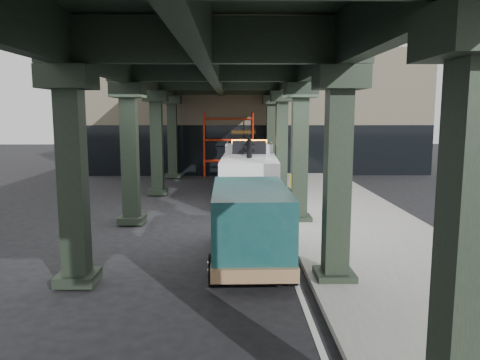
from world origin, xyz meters
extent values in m
plane|color=black|center=(0.00, 0.00, 0.00)|extent=(90.00, 90.00, 0.00)
cube|color=gray|center=(4.50, 2.00, 0.07)|extent=(5.00, 40.00, 0.15)
cube|color=silver|center=(1.70, 2.00, 0.01)|extent=(0.12, 38.00, 0.01)
cube|color=black|center=(2.60, -10.00, 2.50)|extent=(0.55, 0.55, 5.00)
cube|color=black|center=(2.60, -4.00, 2.50)|extent=(0.55, 0.55, 5.00)
cube|color=black|center=(2.60, -4.00, 4.75)|extent=(1.10, 1.10, 0.50)
cube|color=black|center=(2.60, -4.00, 0.18)|extent=(0.90, 0.90, 0.24)
cube|color=black|center=(2.60, 2.00, 2.50)|extent=(0.55, 0.55, 5.00)
cube|color=black|center=(2.60, 2.00, 4.75)|extent=(1.10, 1.10, 0.50)
cube|color=black|center=(2.60, 2.00, 0.18)|extent=(0.90, 0.90, 0.24)
cube|color=black|center=(2.60, 8.00, 2.50)|extent=(0.55, 0.55, 5.00)
cube|color=black|center=(2.60, 8.00, 4.75)|extent=(1.10, 1.10, 0.50)
cube|color=black|center=(2.60, 8.00, 0.18)|extent=(0.90, 0.90, 0.24)
cube|color=black|center=(2.60, 14.00, 2.50)|extent=(0.55, 0.55, 5.00)
cube|color=black|center=(2.60, 14.00, 4.75)|extent=(1.10, 1.10, 0.50)
cube|color=black|center=(2.60, 14.00, 0.18)|extent=(0.90, 0.90, 0.24)
cube|color=black|center=(-3.40, -4.00, 2.50)|extent=(0.55, 0.55, 5.00)
cube|color=black|center=(-3.40, -4.00, 4.75)|extent=(1.10, 1.10, 0.50)
cube|color=black|center=(-3.40, -4.00, 0.18)|extent=(0.90, 0.90, 0.24)
cube|color=black|center=(-3.40, 2.00, 2.50)|extent=(0.55, 0.55, 5.00)
cube|color=black|center=(-3.40, 2.00, 4.75)|extent=(1.10, 1.10, 0.50)
cube|color=black|center=(-3.40, 2.00, 0.18)|extent=(0.90, 0.90, 0.24)
cube|color=black|center=(-3.40, 8.00, 2.50)|extent=(0.55, 0.55, 5.00)
cube|color=black|center=(-3.40, 8.00, 4.75)|extent=(1.10, 1.10, 0.50)
cube|color=black|center=(-3.40, 8.00, 0.18)|extent=(0.90, 0.90, 0.24)
cube|color=black|center=(-3.40, 14.00, 2.50)|extent=(0.55, 0.55, 5.00)
cube|color=black|center=(-3.40, 14.00, 4.75)|extent=(1.10, 1.10, 0.50)
cube|color=black|center=(-3.40, 14.00, 0.18)|extent=(0.90, 0.90, 0.24)
cube|color=black|center=(2.60, 2.00, 5.55)|extent=(0.35, 32.00, 1.10)
cube|color=black|center=(-3.40, 2.00, 5.55)|extent=(0.35, 32.00, 1.10)
cube|color=black|center=(-0.40, 2.00, 5.55)|extent=(0.35, 32.00, 1.10)
cube|color=black|center=(-0.40, 2.00, 6.25)|extent=(7.40, 32.00, 0.30)
cube|color=#C6B793|center=(2.00, 20.00, 4.00)|extent=(22.00, 10.00, 8.00)
cylinder|color=red|center=(-1.50, 14.90, 2.00)|extent=(0.08, 0.08, 4.00)
cylinder|color=red|center=(-1.50, 14.10, 2.00)|extent=(0.08, 0.08, 4.00)
cylinder|color=red|center=(1.50, 14.90, 2.00)|extent=(0.08, 0.08, 4.00)
cylinder|color=red|center=(1.50, 14.10, 2.00)|extent=(0.08, 0.08, 4.00)
cylinder|color=red|center=(0.00, 14.90, 1.00)|extent=(3.00, 0.08, 0.08)
cylinder|color=red|center=(0.00, 14.90, 2.30)|extent=(3.00, 0.08, 0.08)
cylinder|color=red|center=(0.00, 14.90, 3.60)|extent=(3.00, 0.08, 0.08)
cube|color=black|center=(1.00, 6.89, 0.70)|extent=(1.28, 7.51, 0.25)
cube|color=silver|center=(1.10, 9.43, 1.54)|extent=(2.43, 2.48, 1.79)
cube|color=silver|center=(1.13, 10.48, 1.05)|extent=(2.37, 0.79, 0.90)
cube|color=black|center=(1.10, 9.68, 2.04)|extent=(2.24, 1.38, 0.85)
cube|color=silver|center=(0.96, 5.75, 1.35)|extent=(2.58, 5.07, 1.40)
cube|color=orange|center=(1.09, 9.23, 2.54)|extent=(1.80, 0.35, 0.16)
cube|color=black|center=(1.03, 7.74, 2.34)|extent=(1.62, 0.66, 0.60)
cylinder|color=black|center=(0.96, 5.95, 2.09)|extent=(0.37, 3.49, 1.34)
cube|color=black|center=(0.86, 3.21, 0.35)|extent=(0.35, 1.41, 0.18)
cube|color=black|center=(0.84, 2.51, 0.30)|extent=(1.60, 0.31, 0.18)
cylinder|color=black|center=(0.01, 9.77, 0.55)|extent=(0.39, 1.11, 1.10)
cylinder|color=silver|center=(0.01, 9.77, 0.55)|extent=(0.41, 0.62, 0.60)
cylinder|color=black|center=(2.20, 9.69, 0.55)|extent=(0.39, 1.11, 1.10)
cylinder|color=silver|center=(2.20, 9.69, 0.55)|extent=(0.41, 0.62, 0.60)
cylinder|color=black|center=(-0.11, 6.49, 0.55)|extent=(0.39, 1.11, 1.10)
cylinder|color=silver|center=(-0.11, 6.49, 0.55)|extent=(0.41, 0.62, 0.60)
cylinder|color=black|center=(2.08, 6.40, 0.55)|extent=(0.39, 1.11, 1.10)
cylinder|color=silver|center=(2.08, 6.40, 0.55)|extent=(0.41, 0.62, 0.60)
cylinder|color=black|center=(-0.16, 5.19, 0.55)|extent=(0.39, 1.11, 1.10)
cylinder|color=silver|center=(-0.16, 5.19, 0.55)|extent=(0.41, 0.62, 0.60)
cylinder|color=black|center=(2.03, 5.11, 0.55)|extent=(0.39, 1.11, 1.10)
cylinder|color=silver|center=(2.03, 5.11, 0.55)|extent=(0.41, 0.62, 0.60)
cube|color=#113E3F|center=(0.64, -0.27, 0.86)|extent=(1.86, 1.01, 0.81)
cube|color=#113E3F|center=(0.67, -2.74, 1.22)|extent=(1.93, 4.07, 1.76)
cube|color=#97704C|center=(0.66, -2.38, 0.50)|extent=(1.98, 5.07, 0.32)
cube|color=black|center=(0.64, -0.63, 1.58)|extent=(1.76, 0.41, 0.75)
cube|color=black|center=(0.66, -2.47, 1.67)|extent=(1.95, 3.26, 0.50)
cube|color=silver|center=(0.63, 0.21, 0.50)|extent=(1.80, 0.13, 0.27)
cylinder|color=black|center=(-0.26, -0.32, 0.38)|extent=(0.26, 0.76, 0.76)
cylinder|color=silver|center=(-0.26, -0.32, 0.38)|extent=(0.29, 0.42, 0.42)
cylinder|color=black|center=(1.54, -0.30, 0.38)|extent=(0.26, 0.76, 0.76)
cylinder|color=silver|center=(1.54, -0.30, 0.38)|extent=(0.29, 0.42, 0.42)
cylinder|color=black|center=(-0.22, -4.10, 0.38)|extent=(0.26, 0.76, 0.76)
cylinder|color=silver|center=(-0.22, -4.10, 0.38)|extent=(0.29, 0.42, 0.42)
cylinder|color=black|center=(1.58, -4.09, 0.38)|extent=(0.26, 0.76, 0.76)
cylinder|color=silver|center=(1.58, -4.09, 0.38)|extent=(0.29, 0.42, 0.42)
camera|label=1|loc=(0.19, -14.51, 3.99)|focal=35.00mm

